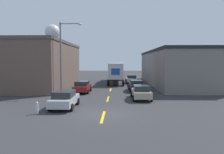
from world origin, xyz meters
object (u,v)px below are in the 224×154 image
object	(u,v)px
semi_truck	(116,71)
street_lamp	(63,53)
parked_car_right_mid	(136,85)
parked_car_right_near	(141,92)
parked_car_left_near	(65,99)
fire_hydrant	(37,108)
parked_car_left_far	(82,87)
water_tower	(52,33)
parked_car_right_far	(131,79)

from	to	relation	value
semi_truck	street_lamp	size ratio (longest dim) A/B	1.63
parked_car_right_mid	parked_car_right_near	world-z (taller)	same
parked_car_left_near	fire_hydrant	size ratio (longest dim) A/B	4.66
parked_car_left_far	water_tower	world-z (taller)	water_tower
parked_car_right_near	street_lamp	xyz separation A→B (m)	(-9.22, 3.15, 4.30)
parked_car_left_far	parked_car_right_far	distance (m)	14.85
parked_car_left_near	street_lamp	world-z (taller)	street_lamp
parked_car_right_far	parked_car_right_near	distance (m)	17.84
water_tower	street_lamp	size ratio (longest dim) A/B	1.70
parked_car_left_far	street_lamp	size ratio (longest dim) A/B	0.51
water_tower	parked_car_right_near	bearing A→B (deg)	-61.82
street_lamp	parked_car_left_far	bearing A→B (deg)	40.15
semi_truck	fire_hydrant	bearing A→B (deg)	-102.85
semi_truck	parked_car_left_far	xyz separation A→B (m)	(-4.29, -13.71, -1.51)
parked_car_left_far	parked_car_left_near	xyz separation A→B (m)	(0.00, -9.44, 0.00)
parked_car_right_far	parked_car_right_near	size ratio (longest dim) A/B	1.00
parked_car_left_near	parked_car_right_near	xyz separation A→B (m)	(7.20, 4.59, 0.00)
semi_truck	parked_car_left_far	size ratio (longest dim) A/B	3.20
parked_car_left_near	water_tower	world-z (taller)	water_tower
semi_truck	fire_hydrant	distance (m)	26.20
parked_car_left_far	fire_hydrant	world-z (taller)	parked_car_left_far
semi_truck	fire_hydrant	size ratio (longest dim) A/B	14.93
parked_car_left_far	parked_car_left_near	bearing A→B (deg)	-90.00
water_tower	street_lamp	xyz separation A→B (m)	(12.65, -37.67, -7.26)
parked_car_left_far	parked_car_right_near	bearing A→B (deg)	-33.97
parked_car_right_near	street_lamp	distance (m)	10.65
parked_car_left_far	water_tower	distance (m)	40.53
semi_truck	parked_car_right_far	size ratio (longest dim) A/B	3.20
parked_car_right_far	parked_car_left_near	bearing A→B (deg)	-107.80
parked_car_left_far	parked_car_right_far	xyz separation A→B (m)	(7.20, 12.99, 0.00)
parked_car_right_far	water_tower	distance (m)	33.76
parked_car_right_near	water_tower	distance (m)	47.73
parked_car_right_far	water_tower	world-z (taller)	water_tower
parked_car_right_far	water_tower	xyz separation A→B (m)	(-21.87, 22.97, 11.56)
water_tower	parked_car_left_far	bearing A→B (deg)	-67.81
water_tower	fire_hydrant	size ratio (longest dim) A/B	15.57
parked_car_right_mid	fire_hydrant	size ratio (longest dim) A/B	4.66
fire_hydrant	street_lamp	bearing A→B (deg)	92.51
parked_car_right_far	fire_hydrant	bearing A→B (deg)	-109.53
parked_car_left_far	water_tower	bearing A→B (deg)	112.19
fire_hydrant	parked_car_left_near	bearing A→B (deg)	55.81
street_lamp	fire_hydrant	bearing A→B (deg)	-87.49
parked_car_left_near	parked_car_right_near	bearing A→B (deg)	32.51
parked_car_left_far	street_lamp	world-z (taller)	street_lamp
fire_hydrant	water_tower	bearing A→B (deg)	105.34
parked_car_right_mid	parked_car_right_near	xyz separation A→B (m)	(0.00, -6.41, 0.00)
parked_car_right_near	water_tower	size ratio (longest dim) A/B	0.30
parked_car_left_near	street_lamp	xyz separation A→B (m)	(-2.02, 7.74, 4.30)
parked_car_left_far	parked_car_right_near	distance (m)	8.68
parked_car_right_mid	fire_hydrant	bearing A→B (deg)	-123.39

